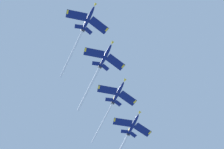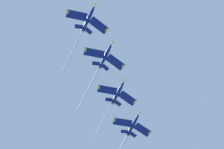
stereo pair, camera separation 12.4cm
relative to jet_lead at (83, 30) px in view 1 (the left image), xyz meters
The scene contains 4 objects.
jet_lead is the anchor object (origin of this frame).
jet_second 19.24m from the jet_lead, 166.08° to the right, with size 23.21×33.00×8.13m.
jet_third 37.18m from the jet_lead, 166.75° to the right, with size 23.01×32.41×7.78m.
jet_fourth 56.17m from the jet_lead, 166.78° to the right, with size 21.56×28.54×7.46m.
Camera 1 is at (48.36, 33.44, 1.64)m, focal length 71.70 mm.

